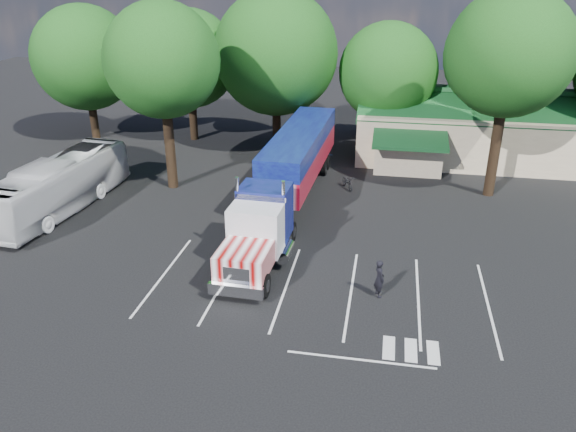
% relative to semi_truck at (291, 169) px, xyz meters
% --- Properties ---
extents(ground, '(120.00, 120.00, 0.00)m').
position_rel_semi_truck_xyz_m(ground, '(1.57, -3.96, -2.59)').
color(ground, black).
rests_on(ground, ground).
extents(event_hall, '(24.20, 14.12, 5.55)m').
position_rel_semi_truck_xyz_m(event_hall, '(15.31, 13.85, -0.38)').
color(event_hall, beige).
rests_on(event_hall, ground).
extents(tree_row_a, '(9.00, 9.00, 11.68)m').
position_rel_semi_truck_xyz_m(tree_row_a, '(-20.43, 12.54, 4.57)').
color(tree_row_a, black).
rests_on(tree_row_a, ground).
extents(tree_row_b, '(8.40, 8.40, 11.35)m').
position_rel_semi_truck_xyz_m(tree_row_b, '(-11.43, 13.84, 4.54)').
color(tree_row_b, black).
rests_on(tree_row_b, ground).
extents(tree_row_c, '(10.00, 10.00, 13.05)m').
position_rel_semi_truck_xyz_m(tree_row_c, '(-3.43, 12.24, 5.45)').
color(tree_row_c, black).
rests_on(tree_row_c, ground).
extents(tree_row_d, '(8.00, 8.00, 10.60)m').
position_rel_semi_truck_xyz_m(tree_row_d, '(5.57, 13.54, 3.99)').
color(tree_row_d, black).
rests_on(tree_row_d, ground).
extents(tree_row_e, '(9.60, 9.60, 12.90)m').
position_rel_semi_truck_xyz_m(tree_row_e, '(14.57, 14.04, 5.49)').
color(tree_row_e, black).
rests_on(tree_row_e, ground).
extents(tree_near_left, '(7.60, 7.60, 12.65)m').
position_rel_semi_truck_xyz_m(tree_near_left, '(-8.93, 2.04, 6.22)').
color(tree_near_left, black).
rests_on(tree_near_left, ground).
extents(tree_near_right, '(8.00, 8.00, 13.50)m').
position_rel_semi_truck_xyz_m(tree_near_right, '(13.07, 4.54, 6.87)').
color(tree_near_right, black).
rests_on(tree_near_right, ground).
extents(semi_truck, '(3.87, 21.97, 4.58)m').
position_rel_semi_truck_xyz_m(semi_truck, '(0.00, 0.00, 0.00)').
color(semi_truck, black).
rests_on(semi_truck, ground).
extents(woman, '(0.72, 0.83, 1.91)m').
position_rel_semi_truck_xyz_m(woman, '(6.07, -9.96, -1.64)').
color(woman, black).
rests_on(woman, ground).
extents(bicycle, '(1.34, 1.84, 0.92)m').
position_rel_semi_truck_xyz_m(bicycle, '(3.37, 4.04, -2.13)').
color(bicycle, black).
rests_on(bicycle, ground).
extents(tour_bus, '(3.90, 12.38, 3.39)m').
position_rel_semi_truck_xyz_m(tour_bus, '(-14.43, -3.21, -0.90)').
color(tour_bus, silver).
rests_on(tour_bus, ground).
extents(silver_sedan, '(4.89, 2.74, 1.53)m').
position_rel_semi_truck_xyz_m(silver_sedan, '(13.27, 10.04, -1.83)').
color(silver_sedan, '#979A9E').
rests_on(silver_sedan, ground).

